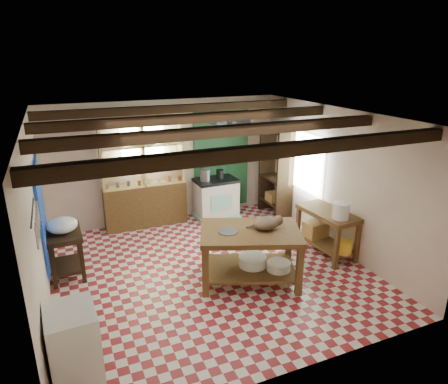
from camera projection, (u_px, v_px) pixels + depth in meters
name	position (u px, v px, depth m)	size (l,w,h in m)	color
floor	(210.00, 271.00, 6.77)	(5.00, 5.00, 0.02)	maroon
ceiling	(208.00, 116.00, 5.91)	(5.00, 5.00, 0.02)	#444449
wall_back	(167.00, 162.00, 8.51)	(5.00, 0.04, 2.60)	beige
wall_front	(294.00, 274.00, 4.16)	(5.00, 0.04, 2.60)	beige
wall_left	(37.00, 223.00, 5.41)	(0.04, 5.00, 2.60)	beige
wall_right	(337.00, 180.00, 7.26)	(0.04, 5.00, 2.60)	beige
ceiling_beams	(208.00, 124.00, 5.95)	(5.00, 3.80, 0.15)	black
blue_wall_patch	(42.00, 213.00, 6.27)	(0.04, 1.40, 1.60)	#173FB3
green_wall_patch	(221.00, 159.00, 8.97)	(1.30, 0.04, 2.30)	#1D4928
window_back	(142.00, 145.00, 8.18)	(0.90, 0.02, 0.80)	silver
window_right	(305.00, 162.00, 8.09)	(0.02, 1.30, 1.20)	silver
utensil_rail	(34.00, 222.00, 4.24)	(0.06, 0.90, 0.28)	black
pot_rack	(229.00, 120.00, 8.30)	(0.86, 0.12, 0.36)	black
shelving_unit	(144.00, 176.00, 8.21)	(1.70, 0.34, 2.20)	#D0B978
tall_rack	(276.00, 172.00, 8.85)	(0.40, 0.86, 2.00)	black
work_table	(250.00, 255.00, 6.35)	(1.54, 1.03, 0.88)	brown
stove	(216.00, 198.00, 8.85)	(0.91, 0.61, 0.89)	beige
prep_table	(66.00, 254.00, 6.49)	(0.53, 0.77, 0.78)	black
white_cabinet	(74.00, 347.00, 4.33)	(0.51, 0.62, 0.92)	white
right_counter	(326.00, 232.00, 7.22)	(0.58, 1.16, 0.83)	brown
cat	(266.00, 223.00, 6.23)	(0.43, 0.33, 0.19)	#81644B
steel_tray	(228.00, 231.00, 6.15)	(0.30, 0.30, 0.02)	#9F9EA5
basin_large	(253.00, 261.00, 6.44)	(0.45, 0.45, 0.16)	white
basin_small	(279.00, 266.00, 6.31)	(0.38, 0.38, 0.13)	white
kettle_left	(205.00, 175.00, 8.57)	(0.22, 0.22, 0.25)	#9F9EA5
kettle_right	(220.00, 174.00, 8.71)	(0.16, 0.16, 0.20)	black
enamel_bowl	(62.00, 225.00, 6.33)	(0.48, 0.48, 0.24)	white
white_bucket	(341.00, 211.00, 6.72)	(0.28, 0.28, 0.28)	white
wicker_basket	(315.00, 229.00, 7.49)	(0.40, 0.32, 0.28)	#AF8346
yellow_tub	(344.00, 247.00, 6.87)	(0.29, 0.29, 0.21)	yellow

